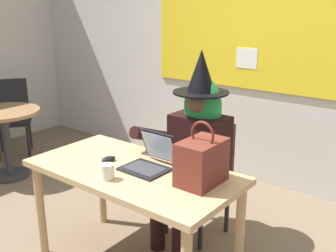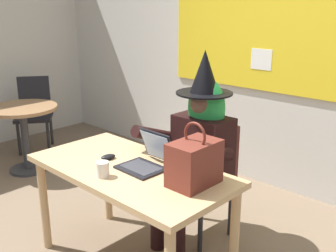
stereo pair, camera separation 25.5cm
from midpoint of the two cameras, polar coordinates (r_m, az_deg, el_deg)
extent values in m
cube|color=beige|center=(3.93, 17.53, 10.53)|extent=(6.48, 0.10, 2.70)
cube|color=yellow|center=(3.86, 17.37, 13.41)|extent=(2.40, 0.02, 1.20)
cube|color=white|center=(3.94, 15.03, 9.17)|extent=(0.22, 0.01, 0.20)
cube|color=tan|center=(2.58, -2.64, -6.36)|extent=(1.38, 0.70, 0.04)
cylinder|color=tan|center=(3.04, -14.99, -10.84)|extent=(0.06, 0.06, 0.70)
cylinder|color=tan|center=(3.34, -6.48, -7.75)|extent=(0.06, 0.06, 0.70)
cylinder|color=tan|center=(2.61, 12.33, -15.64)|extent=(0.06, 0.06, 0.70)
cube|color=#4C1E19|center=(3.09, 7.00, -8.43)|extent=(0.45, 0.45, 0.04)
cube|color=#4C1E19|center=(3.14, 9.44, -3.33)|extent=(0.38, 0.07, 0.45)
cylinder|color=#262628|center=(2.99, 7.16, -14.22)|extent=(0.04, 0.04, 0.40)
cylinder|color=#262628|center=(3.18, 2.44, -11.96)|extent=(0.04, 0.04, 0.40)
cylinder|color=#262628|center=(3.22, 11.22, -11.96)|extent=(0.04, 0.04, 0.40)
cylinder|color=#262628|center=(3.40, 6.59, -10.04)|extent=(0.04, 0.04, 0.40)
cylinder|color=black|center=(2.89, 4.02, -14.85)|extent=(0.11, 0.11, 0.44)
cylinder|color=black|center=(3.00, 1.02, -13.48)|extent=(0.11, 0.11, 0.44)
cylinder|color=black|center=(2.88, 6.31, -9.30)|extent=(0.15, 0.42, 0.15)
cylinder|color=black|center=(2.99, 3.26, -8.16)|extent=(0.15, 0.42, 0.15)
cube|color=black|center=(3.00, 7.42, -3.47)|extent=(0.42, 0.26, 0.52)
cylinder|color=black|center=(2.65, 8.84, -3.70)|extent=(0.09, 0.46, 0.24)
cylinder|color=black|center=(2.94, 0.91, -1.35)|extent=(0.09, 0.46, 0.24)
sphere|color=brown|center=(2.89, 7.68, 3.23)|extent=(0.20, 0.20, 0.20)
ellipsoid|color=green|center=(2.93, 8.00, 2.57)|extent=(0.30, 0.22, 0.44)
cylinder|color=black|center=(2.88, 7.74, 4.68)|extent=(0.41, 0.41, 0.01)
cone|color=black|center=(2.85, 7.86, 7.69)|extent=(0.21, 0.21, 0.31)
cube|color=black|center=(2.54, -1.02, -6.10)|extent=(0.29, 0.23, 0.01)
cube|color=#333338|center=(2.54, -1.02, -5.94)|extent=(0.24, 0.17, 0.00)
cube|color=black|center=(2.60, 1.38, -2.88)|extent=(0.29, 0.09, 0.21)
cube|color=#99B7E0|center=(2.59, 1.23, -3.00)|extent=(0.25, 0.08, 0.19)
ellipsoid|color=black|center=(2.71, -5.89, -4.46)|extent=(0.08, 0.11, 0.03)
cube|color=maroon|center=(2.31, 6.95, -5.37)|extent=(0.20, 0.30, 0.26)
torus|color=maroon|center=(2.25, 7.10, -1.36)|extent=(0.16, 0.02, 0.16)
cylinder|color=silver|center=(2.43, -6.30, -6.26)|extent=(0.08, 0.08, 0.09)
cylinder|color=#8E6642|center=(4.40, -18.60, 2.41)|extent=(0.72, 0.72, 0.03)
cylinder|color=#333338|center=(4.49, -18.19, -1.85)|extent=(0.08, 0.08, 0.65)
cylinder|color=#333338|center=(4.61, -17.80, -5.88)|extent=(0.40, 0.40, 0.03)
cube|color=black|center=(5.10, -17.27, 1.19)|extent=(0.59, 0.59, 0.04)
cube|color=black|center=(5.22, -17.26, 4.34)|extent=(0.26, 0.33, 0.45)
cylinder|color=#262628|center=(4.98, -15.34, -1.67)|extent=(0.04, 0.04, 0.40)
cylinder|color=#262628|center=(5.03, -19.20, -1.85)|extent=(0.04, 0.04, 0.40)
cylinder|color=#262628|center=(5.30, -15.03, -0.51)|extent=(0.04, 0.04, 0.40)
cylinder|color=#262628|center=(5.35, -18.65, -0.69)|extent=(0.04, 0.04, 0.40)
camera|label=1|loc=(0.13, -87.29, 0.83)|focal=42.66mm
camera|label=2|loc=(0.13, 92.71, -0.83)|focal=42.66mm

